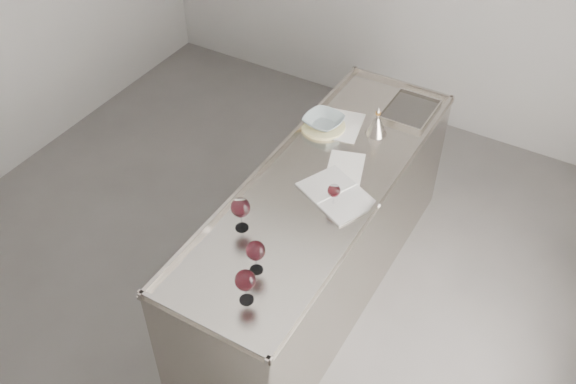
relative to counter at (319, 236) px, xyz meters
The scene contains 12 objects.
room_shell 1.10m from the counter, 148.97° to the right, with size 4.54×5.04×2.84m.
counter is the anchor object (origin of this frame).
wine_glass_left 0.85m from the counter, 109.73° to the right, with size 0.11×0.11×0.21m.
wine_glass_middle 0.98m from the counter, 87.71° to the right, with size 0.10×0.10×0.20m.
wine_glass_right 1.14m from the counter, 84.46° to the right, with size 0.10×0.10×0.20m.
wine_glass_small 0.61m from the counter, 44.36° to the right, with size 0.07×0.07×0.15m.
notebook 0.50m from the counter, 24.94° to the right, with size 0.51×0.44×0.02m.
loose_paper_top 0.51m from the counter, 71.37° to the left, with size 0.21×0.30×0.00m, color silver.
loose_paper_under 0.74m from the counter, 104.45° to the left, with size 0.23×0.34×0.00m, color white.
trivet 0.71m from the counter, 117.27° to the left, with size 0.29×0.29×0.02m, color beige.
ceramic_bowl 0.74m from the counter, 117.27° to the left, with size 0.25×0.25×0.06m, color #98ACB1.
wine_funnel 0.79m from the counter, 82.39° to the left, with size 0.14×0.14×0.20m.
Camera 1 is at (1.75, -2.23, 3.44)m, focal length 40.00 mm.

